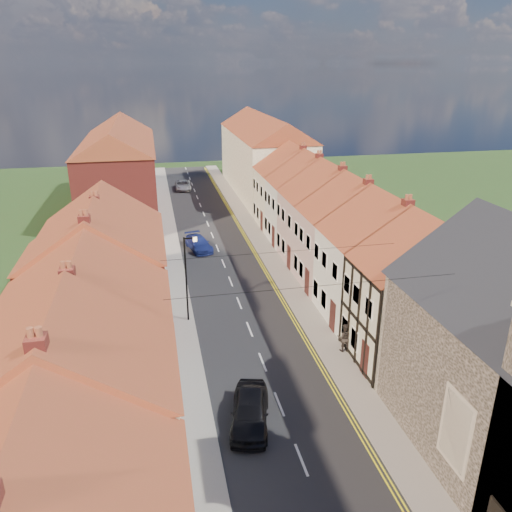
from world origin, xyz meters
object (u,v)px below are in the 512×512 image
at_px(car_distant, 183,185).
at_px(pedestrian_right, 344,338).
at_px(lamppost, 187,274).
at_px(car_far, 199,243).
at_px(car_near, 250,411).

bearing_deg(car_distant, pedestrian_right, -79.62).
height_order(lamppost, car_far, lamppost).
bearing_deg(lamppost, car_far, 81.70).
xyz_separation_m(lamppost, pedestrian_right, (8.91, -5.94, -2.51)).
relative_size(car_near, car_far, 1.03).
bearing_deg(pedestrian_right, car_far, -53.61).
distance_m(car_distant, pedestrian_right, 45.20).
relative_size(car_far, car_distant, 0.95).
xyz_separation_m(car_near, pedestrian_right, (6.88, 5.20, 0.27)).
bearing_deg(car_distant, car_far, -88.64).
xyz_separation_m(car_near, car_far, (0.01, 25.14, -0.13)).
height_order(car_far, car_distant, car_distant).
xyz_separation_m(car_distant, pedestrian_right, (6.60, -44.72, 0.40)).
distance_m(lamppost, car_near, 11.66).
relative_size(car_near, car_distant, 0.98).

